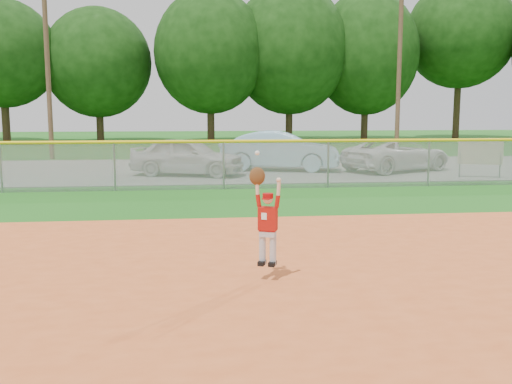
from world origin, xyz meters
TOP-DOWN VIEW (x-y plane):
  - ground at (0.00, 0.00)m, footprint 120.00×120.00m
  - parking_strip at (0.00, 16.00)m, footprint 44.00×10.00m
  - car_white_a at (-1.15, 13.74)m, footprint 4.55×2.95m
  - car_blue at (2.58, 15.19)m, footprint 5.08×2.96m
  - car_white_b at (7.25, 14.42)m, footprint 5.11×4.00m
  - sponsor_sign at (9.37, 11.79)m, footprint 1.46×0.56m
  - outfield_fence at (0.00, 10.00)m, footprint 40.06×0.10m
  - power_lines at (1.00, 22.00)m, footprint 19.40×0.24m
  - tree_line at (0.96, 37.90)m, footprint 62.37×13.00m
  - ballplayer at (0.06, 0.22)m, footprint 0.46×0.30m

SIDE VIEW (x-z plane):
  - ground at x=0.00m, z-range 0.00..0.00m
  - parking_strip at x=0.00m, z-range 0.00..0.03m
  - car_white_b at x=7.25m, z-range 0.03..1.32m
  - car_white_a at x=-1.15m, z-range 0.03..1.47m
  - car_blue at x=2.58m, z-range 0.03..1.61m
  - outfield_fence at x=0.00m, z-range 0.11..1.66m
  - sponsor_sign at x=9.37m, z-range 0.22..1.59m
  - ballplayer at x=0.06m, z-range 0.13..1.78m
  - power_lines at x=1.00m, z-range 0.18..9.18m
  - tree_line at x=0.96m, z-range 0.32..14.75m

